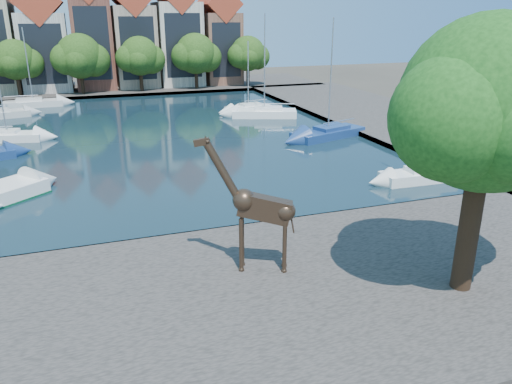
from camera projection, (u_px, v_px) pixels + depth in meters
ground at (223, 235)px, 26.14m from camera, size 160.00×160.00×0.00m
water_basin at (156, 135)px, 47.47m from camera, size 38.00×50.00×0.08m
near_quay at (270, 299)px, 19.83m from camera, size 50.00×14.00×0.50m
far_quay at (125, 88)px, 75.86m from camera, size 60.00×16.00×0.50m
right_quay at (383, 116)px, 55.09m from camera, size 14.00×52.00×0.50m
plane_tree at (490, 111)px, 17.88m from camera, size 8.32×6.40×10.62m
townhouse_west_inner at (44, 40)px, 70.22m from camera, size 6.43×9.18×15.15m
townhouse_center at (91, 32)px, 71.87m from camera, size 5.44×9.18×16.93m
townhouse_east_inner at (134, 36)px, 73.93m from camera, size 5.94×9.18×15.79m
townhouse_east_mid at (177, 33)px, 75.80m from camera, size 6.43×9.18×16.65m
townhouse_east_end at (219, 39)px, 78.14m from camera, size 5.44×9.18×14.43m
far_tree_west at (16, 61)px, 65.05m from camera, size 6.76×5.20×7.36m
far_tree_mid_west at (80, 58)px, 67.44m from camera, size 7.80×6.00×8.00m
far_tree_mid_east at (140, 57)px, 69.96m from camera, size 7.02×5.40×7.52m
far_tree_east at (196, 55)px, 72.38m from camera, size 7.54×5.80×7.84m
far_tree_far_east at (248, 55)px, 74.89m from camera, size 6.76×5.20×7.36m
giraffe_statue at (257, 207)px, 20.77m from camera, size 3.91×1.91×5.80m
sailboat_left_c at (7, 135)px, 45.02m from camera, size 6.43×3.43×10.56m
sailboat_left_d at (0, 113)px, 54.78m from camera, size 6.36×3.38×10.31m
sailboat_left_e at (33, 102)px, 61.36m from camera, size 6.87×2.75×9.33m
sailboat_right_a at (419, 174)px, 34.10m from camera, size 5.35×2.02×9.21m
sailboat_right_b at (328, 131)px, 46.20m from camera, size 7.73×4.63×10.57m
sailboat_right_c at (264, 111)px, 55.29m from camera, size 7.44×4.67×10.89m
sailboat_right_d at (248, 107)px, 58.21m from camera, size 5.61×2.78×7.98m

